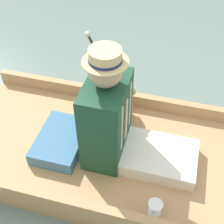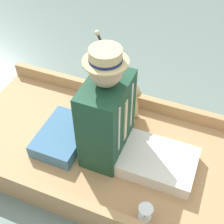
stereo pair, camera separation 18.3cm
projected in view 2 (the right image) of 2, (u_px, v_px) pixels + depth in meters
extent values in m
plane|color=slate|center=(117.00, 162.00, 2.50)|extent=(16.00, 16.00, 0.00)
cube|color=tan|center=(118.00, 157.00, 2.46)|extent=(1.17, 2.56, 0.13)
cube|color=tan|center=(141.00, 101.00, 2.74)|extent=(0.06, 2.56, 0.12)
cube|color=tan|center=(87.00, 209.00, 2.01)|extent=(0.06, 2.56, 0.12)
cube|color=teal|center=(63.00, 136.00, 2.46)|extent=(0.49, 0.34, 0.11)
cube|color=white|center=(158.00, 162.00, 2.28)|extent=(0.40, 0.54, 0.11)
cube|color=#19422D|center=(107.00, 121.00, 2.19)|extent=(0.44, 0.27, 0.67)
cube|color=beige|center=(126.00, 121.00, 2.12)|extent=(0.04, 0.01, 0.37)
cube|color=white|center=(132.00, 106.00, 2.18)|extent=(0.02, 0.01, 0.40)
cube|color=white|center=(119.00, 130.00, 2.02)|extent=(0.02, 0.01, 0.40)
sphere|color=tan|center=(106.00, 71.00, 1.89)|extent=(0.21, 0.21, 0.21)
cylinder|color=#CCB77F|center=(106.00, 61.00, 1.84)|extent=(0.28, 0.28, 0.01)
cylinder|color=#CCB77F|center=(105.00, 55.00, 1.81)|extent=(0.20, 0.20, 0.08)
cylinder|color=navy|center=(105.00, 59.00, 1.83)|extent=(0.20, 0.20, 0.02)
ellipsoid|color=tan|center=(129.00, 108.00, 2.57)|extent=(0.18, 0.15, 0.26)
sphere|color=tan|center=(130.00, 90.00, 2.44)|extent=(0.15, 0.15, 0.15)
sphere|color=tan|center=(138.00, 93.00, 2.43)|extent=(0.06, 0.06, 0.06)
sphere|color=tan|center=(132.00, 81.00, 2.43)|extent=(0.06, 0.06, 0.06)
sphere|color=tan|center=(128.00, 89.00, 2.36)|extent=(0.06, 0.06, 0.06)
cylinder|color=tan|center=(133.00, 97.00, 2.60)|extent=(0.10, 0.07, 0.11)
cylinder|color=tan|center=(125.00, 112.00, 2.48)|extent=(0.10, 0.07, 0.11)
sphere|color=tan|center=(134.00, 114.00, 2.66)|extent=(0.07, 0.07, 0.07)
sphere|color=tan|center=(131.00, 121.00, 2.60)|extent=(0.07, 0.07, 0.07)
cylinder|color=silver|center=(145.00, 217.00, 2.03)|extent=(0.09, 0.09, 0.01)
cylinder|color=silver|center=(145.00, 214.00, 2.01)|extent=(0.01, 0.01, 0.06)
cone|color=silver|center=(146.00, 210.00, 1.97)|extent=(0.10, 0.10, 0.04)
cylinder|color=#2D2823|center=(116.00, 74.00, 2.55)|extent=(0.02, 0.33, 0.70)
sphere|color=beige|center=(97.00, 33.00, 2.34)|extent=(0.04, 0.04, 0.04)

